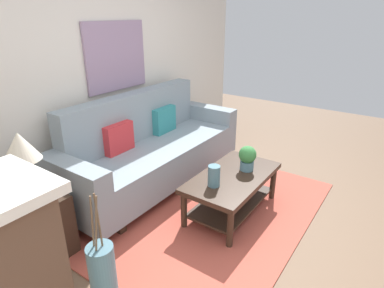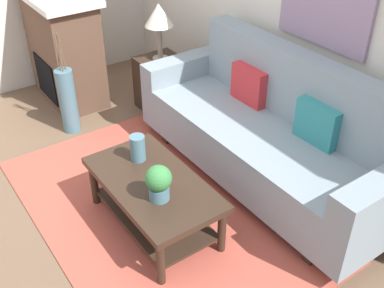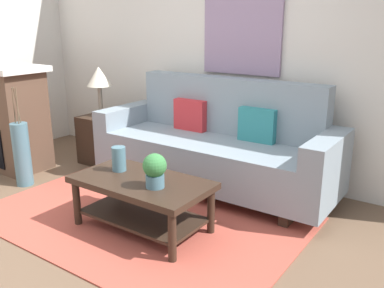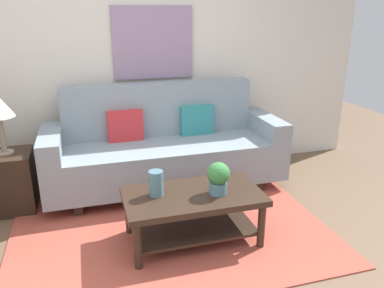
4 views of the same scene
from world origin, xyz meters
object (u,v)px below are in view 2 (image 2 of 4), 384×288
at_px(coffee_table, 153,193).
at_px(table_lamp, 159,17).
at_px(fireplace, 64,48).
at_px(side_table, 162,84).
at_px(floor_vase, 68,101).
at_px(throw_pillow_crimson, 250,85).
at_px(couch, 267,133).
at_px(tabletop_vase, 138,148).
at_px(potted_plant_tabletop, 159,182).
at_px(throw_pillow_teal, 318,123).

bearing_deg(coffee_table, table_lamp, 146.14).
xyz_separation_m(table_lamp, fireplace, (-0.77, -0.71, -0.41)).
bearing_deg(side_table, floor_vase, -97.63).
relative_size(throw_pillow_crimson, fireplace, 0.31).
bearing_deg(fireplace, table_lamp, 42.81).
bearing_deg(floor_vase, fireplace, 157.15).
bearing_deg(floor_vase, couch, 32.73).
relative_size(table_lamp, floor_vase, 0.88).
bearing_deg(tabletop_vase, fireplace, 172.84).
xyz_separation_m(tabletop_vase, potted_plant_tabletop, (0.47, -0.11, 0.04)).
height_order(coffee_table, floor_vase, floor_vase).
bearing_deg(throw_pillow_crimson, tabletop_vase, -85.63).
relative_size(throw_pillow_teal, fireplace, 0.31).
distance_m(couch, throw_pillow_teal, 0.48).
bearing_deg(tabletop_vase, coffee_table, -9.79).
distance_m(fireplace, floor_vase, 0.74).
relative_size(tabletop_vase, floor_vase, 0.31).
bearing_deg(table_lamp, potted_plant_tabletop, -32.25).
distance_m(couch, fireplace, 2.42).
distance_m(throw_pillow_crimson, floor_vase, 1.76).
bearing_deg(table_lamp, side_table, 0.00).
bearing_deg(potted_plant_tabletop, coffee_table, 162.62).
bearing_deg(throw_pillow_crimson, potted_plant_tabletop, -66.11).
relative_size(couch, fireplace, 2.09).
bearing_deg(fireplace, side_table, 42.81).
bearing_deg(throw_pillow_crimson, throw_pillow_teal, 0.00).
relative_size(potted_plant_tabletop, side_table, 0.47).
distance_m(potted_plant_tabletop, table_lamp, 2.05).
bearing_deg(throw_pillow_teal, side_table, -173.87).
height_order(couch, floor_vase, couch).
distance_m(tabletop_vase, side_table, 1.57).
relative_size(coffee_table, side_table, 1.96).
bearing_deg(table_lamp, floor_vase, -97.63).
height_order(coffee_table, table_lamp, table_lamp).
bearing_deg(couch, throw_pillow_teal, 17.88).
xyz_separation_m(couch, side_table, (-1.51, -0.08, -0.15)).
relative_size(side_table, floor_vase, 0.86).
height_order(throw_pillow_teal, floor_vase, throw_pillow_teal).
bearing_deg(potted_plant_tabletop, fireplace, 171.72).
height_order(table_lamp, fireplace, fireplace).
distance_m(table_lamp, floor_vase, 1.19).
xyz_separation_m(side_table, fireplace, (-0.77, -0.71, 0.31)).
distance_m(throw_pillow_teal, table_lamp, 1.94).
distance_m(throw_pillow_teal, potted_plant_tabletop, 1.29).
distance_m(throw_pillow_teal, tabletop_vase, 1.36).
bearing_deg(floor_vase, side_table, 82.37).
distance_m(throw_pillow_crimson, table_lamp, 1.19).
height_order(couch, throw_pillow_teal, couch).
bearing_deg(coffee_table, side_table, 146.14).
bearing_deg(floor_vase, coffee_table, -1.08).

